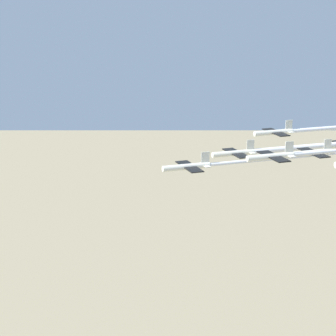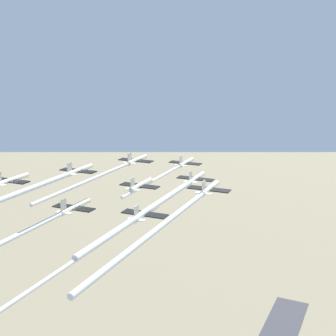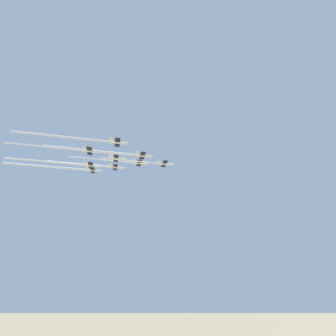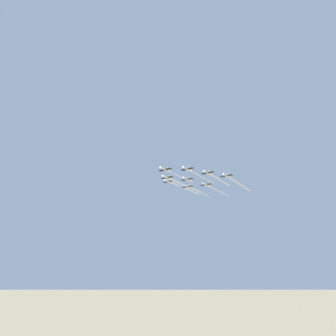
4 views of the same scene
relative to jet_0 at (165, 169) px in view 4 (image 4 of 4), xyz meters
name	(u,v)px [view 4 (image 4 of 4)]	position (x,y,z in m)	size (l,w,h in m)	color
jet_0	(165,169)	(0.00, 0.00, 0.00)	(10.55, 10.79, 3.73)	silver
jet_1	(187,169)	(15.67, 9.68, 3.21)	(10.55, 10.79, 3.73)	silver
jet_2	(167,177)	(-0.85, 18.40, -0.34)	(10.55, 10.79, 3.73)	silver
jet_3	(207,173)	(31.33, 19.36, 2.74)	(10.55, 10.79, 3.73)	silver
jet_4	(187,179)	(14.82, 28.07, 0.62)	(10.55, 10.79, 3.73)	silver
jet_5	(168,181)	(-1.69, 36.79, 1.87)	(10.55, 10.79, 3.73)	silver
jet_6	(226,176)	(47.00, 29.03, 2.83)	(10.55, 10.79, 3.73)	silver
jet_7	(206,185)	(30.49, 37.75, -1.74)	(10.55, 10.79, 3.73)	silver
jet_8	(187,187)	(13.97, 46.47, -0.67)	(10.55, 10.79, 3.73)	silver
smoke_trail_0	(182,177)	(10.86, 20.57, -0.05)	(17.66, 32.48, 0.81)	white
smoke_trail_1	(203,177)	(27.77, 32.60, 3.16)	(20.17, 37.20, 0.83)	white
smoke_trail_2	(187,186)	(13.98, 46.49, -0.40)	(26.07, 47.77, 1.33)	white
smoke_trail_3	(221,181)	(43.26, 41.94, 2.69)	(20.19, 36.72, 1.26)	white
smoke_trail_5	(187,189)	(12.78, 64.21, 1.82)	(25.14, 46.30, 1.09)	white
smoke_trail_6	(240,185)	(62.17, 57.77, 2.78)	(26.79, 49.08, 1.38)	white
smoke_trail_7	(220,192)	(43.82, 63.01, -1.80)	(22.80, 41.96, 1.02)	white
smoke_trail_8	(201,193)	(26.23, 69.68, -0.72)	(20.36, 37.71, 0.71)	white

